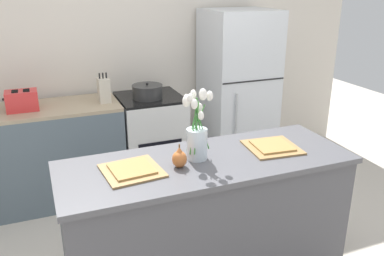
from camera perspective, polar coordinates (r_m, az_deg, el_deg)
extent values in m
cube|color=silver|center=(4.20, -9.03, 11.35)|extent=(5.20, 0.08, 2.70)
cube|color=#4C4C51|center=(2.71, 2.01, -13.91)|extent=(1.76, 0.62, 0.91)
cube|color=#4C4C51|center=(2.48, 2.14, -4.83)|extent=(1.80, 0.66, 0.03)
cube|color=slate|center=(3.96, -22.04, -4.14)|extent=(1.68, 0.60, 0.89)
cube|color=tan|center=(3.81, -22.93, 2.18)|extent=(1.68, 0.60, 0.03)
cube|color=silver|center=(4.09, -5.70, -1.90)|extent=(0.60, 0.60, 0.89)
cube|color=black|center=(3.94, -5.93, 4.30)|extent=(0.60, 0.60, 0.02)
cube|color=black|center=(3.83, -4.40, -3.96)|extent=(0.42, 0.01, 0.29)
cube|color=silver|center=(4.30, 6.39, 4.87)|extent=(0.68, 0.64, 1.70)
cube|color=black|center=(3.98, 8.68, 6.54)|extent=(0.67, 0.01, 0.01)
cylinder|color=#B2B5B7|center=(4.01, 6.15, -0.32)|extent=(0.02, 0.02, 0.74)
cylinder|color=silver|center=(2.45, 0.69, -2.27)|extent=(0.13, 0.13, 0.19)
cylinder|color=#3D8438|center=(2.42, 1.33, 0.37)|extent=(0.11, 0.01, 0.32)
ellipsoid|color=white|center=(2.38, 2.50, 4.52)|extent=(0.04, 0.04, 0.06)
cylinder|color=#3D8438|center=(2.43, 0.77, -0.57)|extent=(0.05, 0.07, 0.23)
ellipsoid|color=white|center=(2.43, 1.02, 2.78)|extent=(0.04, 0.04, 0.07)
cylinder|color=#3D8438|center=(2.42, 0.55, 0.43)|extent=(0.01, 0.10, 0.32)
ellipsoid|color=white|center=(2.41, 0.18, 4.73)|extent=(0.04, 0.04, 0.06)
cylinder|color=#3D8438|center=(2.41, 0.50, 0.21)|extent=(0.08, 0.11, 0.30)
ellipsoid|color=white|center=(2.40, -0.78, 4.17)|extent=(0.04, 0.04, 0.05)
cylinder|color=#3D8438|center=(2.42, 0.00, -0.06)|extent=(0.06, 0.04, 0.29)
ellipsoid|color=white|center=(2.37, -0.80, 3.79)|extent=(0.05, 0.05, 0.07)
cylinder|color=#3D8438|center=(2.38, 0.23, 0.17)|extent=(0.07, 0.04, 0.33)
ellipsoid|color=white|center=(2.30, -0.30, 4.21)|extent=(0.04, 0.04, 0.05)
cylinder|color=#3D8438|center=(2.40, 0.62, 0.00)|extent=(0.07, 0.11, 0.29)
ellipsoid|color=white|center=(2.29, 0.33, 3.39)|extent=(0.04, 0.04, 0.06)
cylinder|color=#3D8438|center=(2.41, 0.84, -0.90)|extent=(0.02, 0.07, 0.22)
ellipsoid|color=white|center=(2.34, 1.27, 1.74)|extent=(0.03, 0.03, 0.05)
cylinder|color=#3D8438|center=(2.40, 1.06, 0.37)|extent=(0.04, 0.03, 0.34)
ellipsoid|color=white|center=(2.34, 1.54, 4.74)|extent=(0.05, 0.05, 0.07)
ellipsoid|color=#C66B33|center=(2.36, -1.77, -4.39)|extent=(0.09, 0.09, 0.10)
cone|color=#C66B33|center=(2.34, -1.79, -3.12)|extent=(0.05, 0.05, 0.04)
cylinder|color=brown|center=(2.33, -1.79, -2.53)|extent=(0.01, 0.01, 0.02)
cube|color=olive|center=(2.35, -8.43, -5.94)|extent=(0.35, 0.35, 0.01)
cube|color=#A37A42|center=(2.34, -8.45, -5.68)|extent=(0.25, 0.25, 0.01)
cube|color=olive|center=(2.69, 11.18, -2.67)|extent=(0.35, 0.35, 0.01)
cube|color=#A37A42|center=(2.68, 11.20, -2.43)|extent=(0.25, 0.25, 0.01)
cube|color=red|center=(3.76, -22.76, 3.57)|extent=(0.26, 0.18, 0.17)
cube|color=black|center=(3.74, -23.63, 4.72)|extent=(0.05, 0.11, 0.01)
cube|color=black|center=(3.74, -22.24, 4.90)|extent=(0.05, 0.11, 0.01)
cube|color=black|center=(3.76, -24.93, 3.66)|extent=(0.02, 0.02, 0.02)
cylinder|color=#2D2D2D|center=(3.86, -6.28, 5.00)|extent=(0.28, 0.28, 0.11)
cylinder|color=#2D2D2D|center=(3.84, -6.31, 5.92)|extent=(0.29, 0.29, 0.01)
sphere|color=black|center=(3.84, -6.33, 6.19)|extent=(0.02, 0.02, 0.02)
cube|color=beige|center=(3.79, -12.25, 5.21)|extent=(0.10, 0.14, 0.22)
cylinder|color=black|center=(3.75, -12.86, 7.15)|extent=(0.01, 0.01, 0.05)
cylinder|color=black|center=(3.76, -12.41, 7.20)|extent=(0.01, 0.01, 0.05)
cylinder|color=black|center=(3.76, -11.95, 7.25)|extent=(0.01, 0.01, 0.05)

